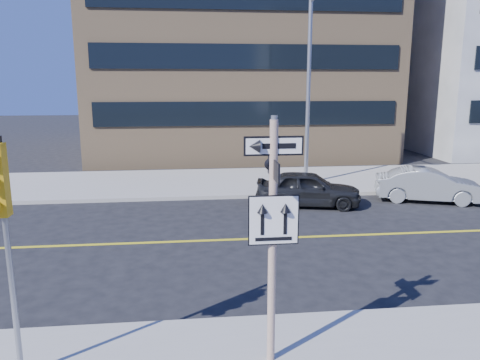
{
  "coord_description": "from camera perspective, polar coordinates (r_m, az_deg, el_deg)",
  "views": [
    {
      "loc": [
        -1.28,
        -9.45,
        4.71
      ],
      "look_at": [
        0.2,
        4.0,
        1.85
      ],
      "focal_mm": 35.0,
      "sensor_mm": 36.0,
      "label": 1
    }
  ],
  "objects": [
    {
      "name": "ground",
      "position": [
        10.63,
        1.33,
        -14.36
      ],
      "size": [
        120.0,
        120.0,
        0.0
      ],
      "primitive_type": "plane",
      "color": "black",
      "rests_on": "ground"
    },
    {
      "name": "sign_pole",
      "position": [
        7.41,
        4.0,
        -5.96
      ],
      "size": [
        0.92,
        0.92,
        4.06
      ],
      "color": "silver",
      "rests_on": "near_sidewalk"
    },
    {
      "name": "parked_car_a",
      "position": [
        18.13,
        8.29,
        -1.03
      ],
      "size": [
        2.42,
        4.24,
        1.36
      ],
      "primitive_type": "imported",
      "rotation": [
        0.0,
        0.0,
        1.36
      ],
      "color": "black",
      "rests_on": "ground"
    },
    {
      "name": "parked_car_b",
      "position": [
        20.07,
        21.97,
        -0.57
      ],
      "size": [
        2.64,
        4.28,
        1.33
      ],
      "primitive_type": "imported",
      "rotation": [
        0.0,
        0.0,
        1.24
      ],
      "color": "gray",
      "rests_on": "ground"
    },
    {
      "name": "streetlight_a",
      "position": [
        20.88,
        8.54,
        11.93
      ],
      "size": [
        0.55,
        2.25,
        8.0
      ],
      "color": "gray",
      "rests_on": "far_sidewalk"
    },
    {
      "name": "building_brick",
      "position": [
        34.87,
        -0.9,
        19.0
      ],
      "size": [
        18.0,
        18.0,
        18.0
      ],
      "primitive_type": "cube",
      "color": "#A2825A",
      "rests_on": "ground"
    }
  ]
}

